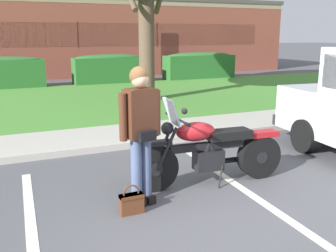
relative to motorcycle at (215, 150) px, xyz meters
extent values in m
plane|color=#4C4C51|center=(-0.60, -0.96, -0.49)|extent=(140.00, 140.00, 0.00)
cube|color=#ADA89E|center=(-0.60, 2.18, -0.43)|extent=(60.00, 0.20, 0.12)
cube|color=#ADA89E|center=(-0.60, 3.03, -0.45)|extent=(60.00, 1.50, 0.08)
cube|color=#478433|center=(-0.60, 7.59, -0.46)|extent=(60.00, 7.63, 0.06)
cube|color=silver|center=(-2.54, -0.76, -0.49)|extent=(0.35, 4.40, 0.01)
cube|color=silver|center=(0.22, -0.76, -0.49)|extent=(0.35, 4.40, 0.01)
cylinder|color=black|center=(-0.88, 0.06, -0.17)|extent=(0.65, 0.15, 0.64)
cylinder|color=black|center=(-0.88, 0.06, -0.17)|extent=(0.19, 0.13, 0.18)
cylinder|color=black|center=(0.72, -0.06, -0.17)|extent=(0.65, 0.23, 0.64)
cylinder|color=black|center=(0.72, -0.06, -0.17)|extent=(0.19, 0.21, 0.18)
cube|color=black|center=(-0.88, 0.06, 0.18)|extent=(0.45, 0.17, 0.06)
cube|color=maroon|center=(0.77, -0.06, 0.17)|extent=(0.45, 0.23, 0.08)
cylinder|color=black|center=(-0.75, -0.03, 0.11)|extent=(0.31, 0.07, 0.58)
cylinder|color=black|center=(-0.74, 0.13, 0.11)|extent=(0.31, 0.07, 0.58)
sphere|color=black|center=(-0.71, 0.05, 0.37)|extent=(0.17, 0.17, 0.17)
cylinder|color=black|center=(-0.57, 0.04, 0.49)|extent=(0.09, 0.72, 0.03)
cylinder|color=black|center=(-0.59, -0.32, 0.49)|extent=(0.05, 0.10, 0.04)
cylinder|color=black|center=(-0.54, 0.40, 0.49)|extent=(0.05, 0.10, 0.04)
sphere|color=black|center=(-0.61, -0.26, 0.65)|extent=(0.08, 0.08, 0.08)
sphere|color=black|center=(-0.56, 0.34, 0.65)|extent=(0.08, 0.08, 0.08)
cube|color=#B2BCC6|center=(-0.65, 0.05, 0.59)|extent=(0.17, 0.37, 0.35)
cube|color=black|center=(-0.13, 0.01, 0.07)|extent=(1.10, 0.18, 0.10)
ellipsoid|color=maroon|center=(-0.30, 0.02, 0.29)|extent=(0.58, 0.36, 0.26)
cube|color=black|center=(0.20, -0.02, 0.21)|extent=(0.66, 0.33, 0.12)
cube|color=black|center=(-0.10, 0.00, -0.13)|extent=(0.42, 0.27, 0.28)
cylinder|color=black|center=(-0.13, 0.01, 0.03)|extent=(0.18, 0.13, 0.21)
cylinder|color=black|center=(-0.07, 0.00, 0.03)|extent=(0.18, 0.13, 0.21)
cylinder|color=black|center=(0.28, 0.11, -0.23)|extent=(0.60, 0.13, 0.08)
cylinder|color=black|center=(0.48, 0.10, -0.23)|extent=(0.60, 0.13, 0.08)
cylinder|color=black|center=(0.01, -0.16, -0.34)|extent=(0.13, 0.11, 0.30)
cube|color=black|center=(-1.10, -0.22, -0.44)|extent=(0.16, 0.26, 0.10)
cube|color=black|center=(-1.24, -0.25, -0.44)|extent=(0.16, 0.26, 0.10)
cylinder|color=#47567A|center=(-1.11, -0.20, -0.06)|extent=(0.14, 0.14, 0.86)
cylinder|color=#47567A|center=(-1.24, -0.23, -0.06)|extent=(0.14, 0.14, 0.86)
cube|color=#4C2819|center=(-1.18, -0.21, 0.66)|extent=(0.42, 0.30, 0.58)
cube|color=#4C2819|center=(-1.18, -0.21, 0.93)|extent=(0.34, 0.26, 0.06)
sphere|color=tan|center=(-1.18, -0.21, 1.07)|extent=(0.21, 0.21, 0.21)
sphere|color=brown|center=(-1.18, -0.20, 1.10)|extent=(0.23, 0.23, 0.23)
cube|color=black|center=(-1.15, -0.34, 0.41)|extent=(0.24, 0.15, 0.12)
cylinder|color=#4C2819|center=(-0.94, -0.16, 0.64)|extent=(0.09, 0.09, 0.56)
cylinder|color=#4C2819|center=(-1.41, -0.27, 0.64)|extent=(0.09, 0.09, 0.56)
cube|color=#562D19|center=(-1.39, -0.45, -0.37)|extent=(0.28, 0.12, 0.24)
cube|color=#562D19|center=(-1.39, -0.45, -0.27)|extent=(0.28, 0.13, 0.04)
torus|color=#562D19|center=(-1.39, -0.45, -0.23)|extent=(0.20, 0.02, 0.20)
cube|color=black|center=(3.24, 1.47, -0.09)|extent=(1.90, 0.29, 0.20)
cylinder|color=black|center=(2.26, 0.63, -0.19)|extent=(0.30, 0.62, 0.60)
cylinder|color=brown|center=(1.59, 6.75, 1.21)|extent=(0.47, 0.47, 3.39)
cube|color=#286028|center=(1.75, 11.62, 0.06)|extent=(2.97, 0.90, 1.10)
ellipsoid|color=#286028|center=(1.75, 11.62, 0.61)|extent=(2.82, 0.84, 0.28)
cube|color=#286028|center=(6.07, 11.62, 0.06)|extent=(3.36, 0.90, 1.10)
ellipsoid|color=#286028|center=(6.07, 11.62, 0.61)|extent=(3.19, 0.84, 0.28)
cube|color=brown|center=(1.02, 18.52, 1.35)|extent=(23.33, 8.84, 3.67)
cube|color=#998466|center=(1.02, 14.14, 3.06)|extent=(23.33, 0.10, 0.24)
cube|color=#4C4742|center=(1.02, 18.52, 3.28)|extent=(23.57, 8.93, 0.20)
cube|color=#1E282D|center=(1.02, 14.13, 1.53)|extent=(19.83, 0.06, 1.10)
cube|color=brown|center=(1.02, 14.12, 1.53)|extent=(0.08, 0.04, 1.20)
cube|color=brown|center=(4.99, 14.12, 1.53)|extent=(0.08, 0.04, 1.20)
cube|color=brown|center=(8.96, 14.12, 1.53)|extent=(0.08, 0.04, 1.20)
cube|color=#473323|center=(5.69, 14.14, 0.56)|extent=(1.00, 0.08, 2.10)
camera|label=1|loc=(-2.74, -4.52, 1.58)|focal=41.80mm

